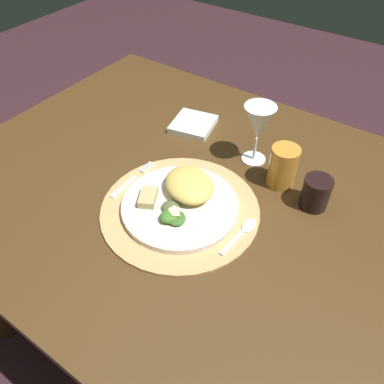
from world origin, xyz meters
TOP-DOWN VIEW (x-y plane):
  - ground_plane at (0.00, 0.00)m, footprint 6.00×6.00m
  - dining_table at (0.00, 0.00)m, footprint 1.25×0.99m
  - placemat at (0.04, -0.08)m, footprint 0.38×0.38m
  - dinner_plate at (0.04, -0.08)m, footprint 0.28×0.28m
  - pasta_serving at (0.03, -0.04)m, footprint 0.18×0.17m
  - salad_greens at (0.05, -0.13)m, footprint 0.09×0.08m
  - bread_piece at (-0.03, -0.12)m, footprint 0.06×0.07m
  - fork at (-0.12, -0.08)m, footprint 0.02×0.16m
  - spoon at (0.20, -0.06)m, footprint 0.03×0.13m
  - napkin at (-0.13, 0.22)m, footprint 0.14×0.15m
  - wine_glass at (0.09, 0.19)m, footprint 0.08×0.08m
  - amber_tumbler at (0.19, 0.14)m, footprint 0.07×0.07m
  - dark_tumbler at (0.29, 0.11)m, footprint 0.07×0.07m

SIDE VIEW (x-z plane):
  - ground_plane at x=0.00m, z-range 0.00..0.00m
  - dining_table at x=0.00m, z-range 0.21..0.93m
  - placemat at x=0.04m, z-range 0.72..0.72m
  - spoon at x=0.20m, z-range 0.72..0.73m
  - fork at x=-0.12m, z-range 0.72..0.73m
  - napkin at x=-0.13m, z-range 0.72..0.74m
  - dinner_plate at x=0.04m, z-range 0.72..0.74m
  - bread_piece at x=-0.03m, z-range 0.74..0.76m
  - salad_greens at x=0.05m, z-range 0.73..0.76m
  - dark_tumbler at x=0.29m, z-range 0.72..0.80m
  - pasta_serving at x=0.03m, z-range 0.74..0.78m
  - amber_tumbler at x=0.19m, z-range 0.72..0.83m
  - wine_glass at x=0.09m, z-range 0.75..0.92m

